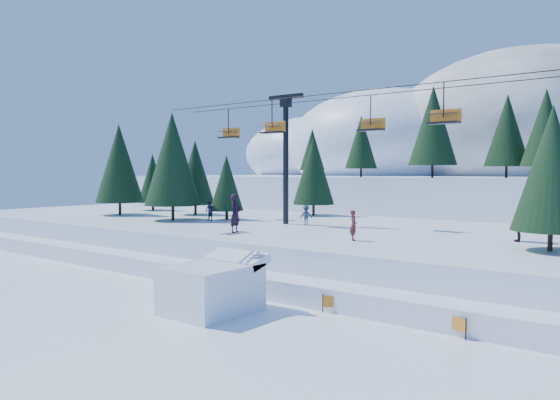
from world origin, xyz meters
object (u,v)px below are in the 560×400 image
Objects in this scene: banner_far at (438,319)px; jump_kicker at (213,285)px; banner_near at (352,303)px; chairlift at (413,133)px.

jump_kicker is at bearing -160.06° from banner_far.
banner_near is at bearing 178.78° from banner_far.
banner_near is 4.21m from banner_far.
jump_kicker is 18.39m from chairlift.
jump_kicker is at bearing -146.69° from banner_near.
jump_kicker reaches higher than banner_far.
banner_far is at bearing -1.22° from banner_near.
chairlift is at bearing 80.74° from jump_kicker.
banner_near is 0.98× the size of banner_far.
jump_kicker is 2.07× the size of banner_far.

